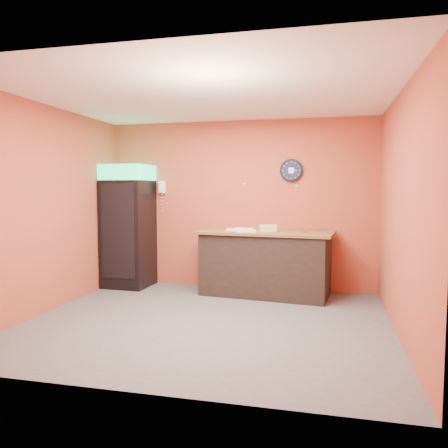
% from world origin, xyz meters
% --- Properties ---
extents(floor, '(4.50, 4.50, 0.00)m').
position_xyz_m(floor, '(0.00, 0.00, 0.00)').
color(floor, '#47474C').
rests_on(floor, ground).
extents(back_wall, '(4.50, 0.02, 2.80)m').
position_xyz_m(back_wall, '(0.00, 2.00, 1.40)').
color(back_wall, '#AB4130').
rests_on(back_wall, floor).
extents(left_wall, '(0.02, 4.00, 2.80)m').
position_xyz_m(left_wall, '(-2.25, 0.00, 1.40)').
color(left_wall, '#AB4130').
rests_on(left_wall, floor).
extents(right_wall, '(0.02, 4.00, 2.80)m').
position_xyz_m(right_wall, '(2.25, 0.00, 1.40)').
color(right_wall, '#AB4130').
rests_on(right_wall, floor).
extents(ceiling, '(4.50, 4.00, 0.02)m').
position_xyz_m(ceiling, '(0.00, 0.00, 2.80)').
color(ceiling, white).
rests_on(ceiling, back_wall).
extents(beverage_cooler, '(0.75, 0.76, 2.07)m').
position_xyz_m(beverage_cooler, '(-1.85, 1.60, 1.01)').
color(beverage_cooler, black).
rests_on(beverage_cooler, floor).
extents(prep_counter, '(2.02, 1.08, 0.97)m').
position_xyz_m(prep_counter, '(0.52, 1.57, 0.48)').
color(prep_counter, black).
rests_on(prep_counter, floor).
extents(wall_clock, '(0.37, 0.06, 0.37)m').
position_xyz_m(wall_clock, '(0.87, 1.97, 1.97)').
color(wall_clock, black).
rests_on(wall_clock, back_wall).
extents(wall_phone, '(0.12, 0.10, 0.21)m').
position_xyz_m(wall_phone, '(-1.35, 1.95, 1.70)').
color(wall_phone, white).
rests_on(wall_phone, back_wall).
extents(butcher_paper, '(2.16, 1.15, 0.04)m').
position_xyz_m(butcher_paper, '(0.52, 1.57, 0.99)').
color(butcher_paper, brown).
rests_on(butcher_paper, prep_counter).
extents(sub_roll_stack, '(0.27, 0.19, 0.11)m').
position_xyz_m(sub_roll_stack, '(0.57, 1.45, 1.06)').
color(sub_roll_stack, beige).
rests_on(sub_roll_stack, butcher_paper).
extents(wrapped_sandwich_left, '(0.29, 0.13, 0.04)m').
position_xyz_m(wrapped_sandwich_left, '(0.06, 1.47, 1.03)').
color(wrapped_sandwich_left, silver).
rests_on(wrapped_sandwich_left, butcher_paper).
extents(wrapped_sandwich_mid, '(0.31, 0.19, 0.04)m').
position_xyz_m(wrapped_sandwich_mid, '(0.25, 1.31, 1.03)').
color(wrapped_sandwich_mid, silver).
rests_on(wrapped_sandwich_mid, butcher_paper).
extents(wrapped_sandwich_right, '(0.31, 0.14, 0.04)m').
position_xyz_m(wrapped_sandwich_right, '(0.18, 1.56, 1.03)').
color(wrapped_sandwich_right, silver).
rests_on(wrapped_sandwich_right, butcher_paper).
extents(kitchen_tool, '(0.06, 0.06, 0.06)m').
position_xyz_m(kitchen_tool, '(0.40, 1.56, 1.04)').
color(kitchen_tool, silver).
rests_on(kitchen_tool, butcher_paper).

